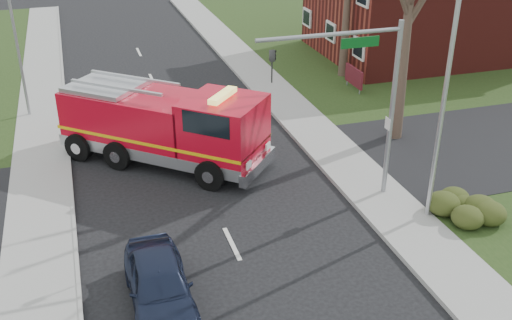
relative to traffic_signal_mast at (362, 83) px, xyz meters
name	(u,v)px	position (x,y,z in m)	size (l,w,h in m)	color
ground	(232,244)	(-5.21, -1.50, -4.71)	(120.00, 120.00, 0.00)	black
sidewalk_right	(395,213)	(0.99, -1.50, -4.63)	(2.40, 80.00, 0.15)	gray
sidewalk_left	(39,276)	(-11.41, -1.50, -4.63)	(2.40, 80.00, 0.15)	gray
health_center_sign	(354,77)	(5.29, 11.00, -3.83)	(0.12, 2.00, 1.40)	#56141E
hedge_corner	(480,203)	(3.79, -2.50, -4.13)	(2.80, 2.00, 0.90)	#2E3E16
traffic_signal_mast	(362,83)	(0.00, 0.00, 0.00)	(5.29, 0.18, 6.80)	gray
streetlight_pole	(442,100)	(1.93, -2.00, -0.16)	(1.48, 0.16, 8.40)	#B7BABF
utility_pole_far	(18,49)	(-12.01, 12.50, -1.21)	(0.14, 0.14, 7.00)	gray
fire_engine	(166,127)	(-6.18, 5.41, -3.12)	(8.49, 7.98, 3.51)	red
parked_car_maroon	(159,284)	(-8.01, -3.89, -3.96)	(1.77, 4.40, 1.50)	#171E34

